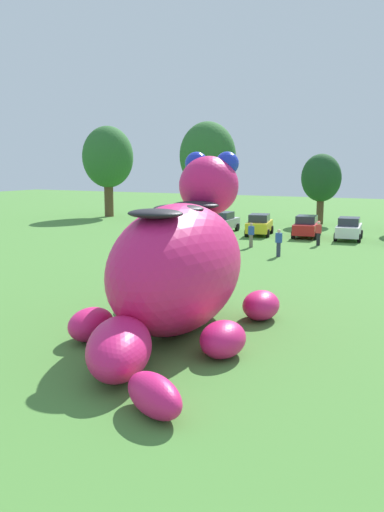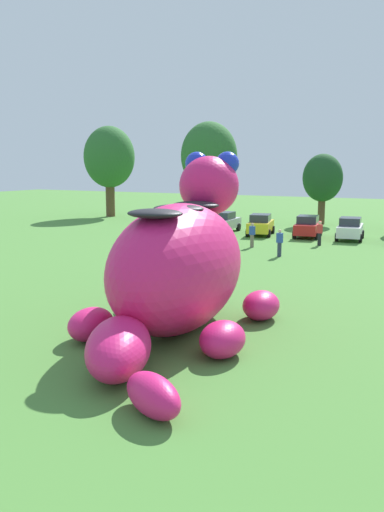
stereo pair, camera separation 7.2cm
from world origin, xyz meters
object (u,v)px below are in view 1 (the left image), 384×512
(car_white, at_px, (349,229))
(spectator_near_inflatable, at_px, (279,243))
(spectator_mid_field, at_px, (318,234))
(car_yellow, at_px, (259,225))
(spectator_by_cars, at_px, (251,235))
(giant_inflatable_creature, at_px, (179,265))
(car_red, at_px, (307,226))
(car_silver, at_px, (223,222))

(car_white, xyz_separation_m, spectator_near_inflatable, (-2.31, -9.79, -0.01))
(spectator_mid_field, bearing_deg, car_yellow, 148.78)
(spectator_near_inflatable, bearing_deg, spectator_by_cars, 136.39)
(car_yellow, distance_m, spectator_near_inflatable, 10.41)
(giant_inflatable_creature, bearing_deg, car_white, 88.85)
(giant_inflatable_creature, height_order, spectator_mid_field, giant_inflatable_creature)
(car_yellow, relative_size, spectator_near_inflatable, 2.55)
(car_white, distance_m, spectator_mid_field, 4.20)
(giant_inflatable_creature, bearing_deg, car_red, 96.06)
(car_red, xyz_separation_m, spectator_mid_field, (1.98, -4.00, -0.01))
(spectator_mid_field, bearing_deg, spectator_near_inflatable, -99.80)
(car_silver, height_order, spectator_near_inflatable, car_silver)
(car_white, xyz_separation_m, spectator_mid_field, (-1.30, -3.99, -0.01))
(car_white, bearing_deg, spectator_near_inflatable, -103.26)
(car_red, relative_size, spectator_mid_field, 2.51)
(car_red, bearing_deg, spectator_mid_field, -63.71)
(car_white, bearing_deg, car_red, 179.84)
(giant_inflatable_creature, xyz_separation_m, spectator_near_inflatable, (-1.78, 16.17, -1.42))
(car_silver, height_order, car_yellow, same)
(spectator_near_inflatable, bearing_deg, car_red, 95.66)
(spectator_by_cars, bearing_deg, car_silver, 127.14)
(spectator_mid_field, relative_size, spectator_by_cars, 1.00)
(car_silver, xyz_separation_m, spectator_by_cars, (5.29, -6.99, -0.01))
(spectator_near_inflatable, bearing_deg, giant_inflatable_creature, -83.70)
(car_silver, relative_size, spectator_near_inflatable, 2.45)
(spectator_mid_field, height_order, spectator_by_cars, same)
(car_silver, distance_m, spectator_near_inflatable, 12.75)
(giant_inflatable_creature, bearing_deg, spectator_by_cars, 103.92)
(giant_inflatable_creature, distance_m, car_red, 26.16)
(car_yellow, bearing_deg, spectator_mid_field, -31.22)
(car_red, distance_m, spectator_mid_field, 4.46)
(car_red, distance_m, spectator_near_inflatable, 9.85)
(spectator_mid_field, bearing_deg, spectator_by_cars, -142.28)
(giant_inflatable_creature, height_order, car_white, giant_inflatable_creature)
(car_silver, height_order, car_white, same)
(giant_inflatable_creature, xyz_separation_m, spectator_by_cars, (-4.70, 18.95, -1.42))
(car_silver, height_order, car_red, same)
(giant_inflatable_creature, relative_size, car_white, 2.73)
(giant_inflatable_creature, height_order, car_yellow, giant_inflatable_creature)
(car_white, bearing_deg, spectator_mid_field, -108.11)
(car_yellow, relative_size, spectator_mid_field, 2.55)
(giant_inflatable_creature, xyz_separation_m, car_white, (0.52, 25.97, -1.41))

